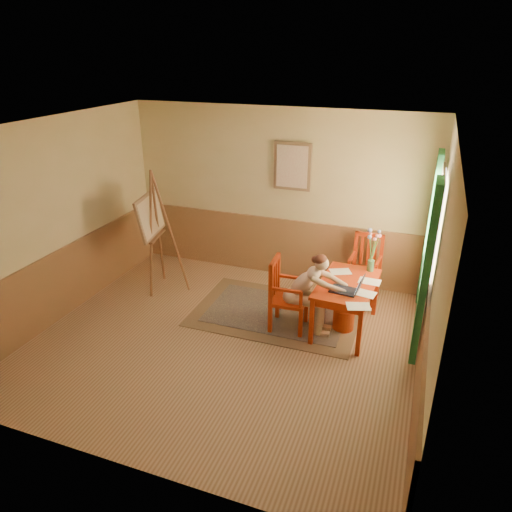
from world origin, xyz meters
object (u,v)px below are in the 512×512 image
at_px(chair_left, 285,295).
at_px(figure, 309,289).
at_px(chair_back, 365,268).
at_px(easel, 153,220).
at_px(table, 347,289).
at_px(laptop, 349,289).

xyz_separation_m(chair_left, figure, (0.31, 0.02, 0.13)).
relative_size(chair_back, easel, 0.52).
distance_m(table, chair_left, 0.84).
distance_m(chair_left, laptop, 0.89).
bearing_deg(chair_back, figure, -115.13).
relative_size(chair_back, figure, 0.88).
bearing_deg(figure, chair_left, -176.67).
relative_size(chair_left, easel, 0.53).
xyz_separation_m(chair_left, laptop, (0.85, -0.01, 0.25)).
bearing_deg(chair_back, easel, -165.71).
bearing_deg(easel, table, -3.62).
xyz_separation_m(chair_back, easel, (-3.19, -0.81, 0.65)).
height_order(chair_back, figure, figure).
relative_size(table, easel, 0.63).
xyz_separation_m(chair_left, easel, (-2.30, 0.44, 0.65)).
bearing_deg(figure, easel, 170.74).
bearing_deg(table, chair_left, -162.54).
relative_size(chair_left, laptop, 2.39).
height_order(chair_left, easel, easel).
bearing_deg(chair_left, table, 17.46).
height_order(table, easel, easel).
xyz_separation_m(table, figure, (-0.48, -0.23, 0.01)).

